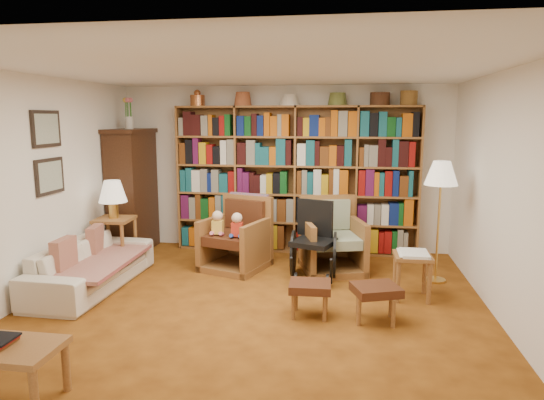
% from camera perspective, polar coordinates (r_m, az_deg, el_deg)
% --- Properties ---
extents(floor, '(5.00, 5.00, 0.00)m').
position_cam_1_polar(floor, '(5.36, -2.14, -12.58)').
color(floor, '#8E4F15').
rests_on(floor, ground).
extents(ceiling, '(5.00, 5.00, 0.00)m').
position_cam_1_polar(ceiling, '(4.98, -2.32, 15.12)').
color(ceiling, white).
rests_on(ceiling, wall_back).
extents(wall_back, '(5.00, 0.00, 5.00)m').
position_cam_1_polar(wall_back, '(7.47, 1.40, 3.71)').
color(wall_back, white).
rests_on(wall_back, floor).
extents(wall_front, '(5.00, 0.00, 5.00)m').
position_cam_1_polar(wall_front, '(2.66, -12.52, -7.57)').
color(wall_front, white).
rests_on(wall_front, floor).
extents(wall_left, '(0.00, 5.00, 5.00)m').
position_cam_1_polar(wall_left, '(6.01, -26.35, 1.24)').
color(wall_left, white).
rests_on(wall_left, floor).
extents(wall_right, '(0.00, 5.00, 5.00)m').
position_cam_1_polar(wall_right, '(5.17, 26.13, 0.03)').
color(wall_right, white).
rests_on(wall_right, floor).
extents(bookshelf, '(3.60, 0.30, 2.42)m').
position_cam_1_polar(bookshelf, '(7.28, 2.79, 2.92)').
color(bookshelf, '#98642F').
rests_on(bookshelf, floor).
extents(curio_cabinet, '(0.50, 0.95, 2.40)m').
position_cam_1_polar(curio_cabinet, '(7.65, -16.11, 1.23)').
color(curio_cabinet, '#3C1F10').
rests_on(curio_cabinet, floor).
extents(framed_pictures, '(0.03, 0.52, 0.97)m').
position_cam_1_polar(framed_pictures, '(6.21, -24.86, 5.07)').
color(framed_pictures, black).
rests_on(framed_pictures, wall_left).
extents(sofa, '(1.92, 0.79, 0.55)m').
position_cam_1_polar(sofa, '(6.26, -20.44, -7.18)').
color(sofa, beige).
rests_on(sofa, floor).
extents(sofa_throw, '(0.87, 1.56, 0.04)m').
position_cam_1_polar(sofa_throw, '(6.23, -20.05, -7.02)').
color(sofa_throw, '#C8B392').
rests_on(sofa_throw, sofa).
extents(cushion_left, '(0.19, 0.38, 0.37)m').
position_cam_1_polar(cushion_left, '(6.57, -20.05, -4.81)').
color(cushion_left, maroon).
rests_on(cushion_left, sofa).
extents(cushion_right, '(0.13, 0.38, 0.38)m').
position_cam_1_polar(cushion_right, '(5.99, -23.25, -6.40)').
color(cushion_right, maroon).
rests_on(cushion_right, sofa).
extents(side_table_lamp, '(0.50, 0.50, 0.68)m').
position_cam_1_polar(side_table_lamp, '(6.94, -18.02, -3.33)').
color(side_table_lamp, '#98642F').
rests_on(side_table_lamp, floor).
extents(table_lamp, '(0.38, 0.38, 0.51)m').
position_cam_1_polar(table_lamp, '(6.85, -18.24, 0.82)').
color(table_lamp, gold).
rests_on(table_lamp, side_table_lamp).
extents(armchair_leather, '(1.01, 1.01, 0.98)m').
position_cam_1_polar(armchair_leather, '(6.67, -4.17, -4.48)').
color(armchair_leather, '#98642F').
rests_on(armchair_leather, floor).
extents(armchair_sage, '(1.00, 1.01, 0.97)m').
position_cam_1_polar(armchair_sage, '(6.61, 7.17, -4.91)').
color(armchair_sage, '#98642F').
rests_on(armchair_sage, floor).
extents(wheelchair, '(0.61, 0.79, 0.98)m').
position_cam_1_polar(wheelchair, '(6.22, 4.97, -5.06)').
color(wheelchair, black).
rests_on(wheelchair, floor).
extents(floor_lamp, '(0.40, 0.40, 1.51)m').
position_cam_1_polar(floor_lamp, '(6.22, 19.27, 2.44)').
color(floor_lamp, gold).
rests_on(floor_lamp, floor).
extents(side_table_papers, '(0.41, 0.41, 0.54)m').
position_cam_1_polar(side_table_papers, '(5.71, 16.19, -7.08)').
color(side_table_papers, '#98642F').
rests_on(side_table_papers, floor).
extents(footstool_a, '(0.43, 0.37, 0.36)m').
position_cam_1_polar(footstool_a, '(5.07, 4.50, -10.35)').
color(footstool_a, '#512715').
rests_on(footstool_a, floor).
extents(footstool_b, '(0.54, 0.50, 0.37)m').
position_cam_1_polar(footstool_b, '(5.03, 12.13, -10.55)').
color(footstool_b, '#512715').
rests_on(footstool_b, floor).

